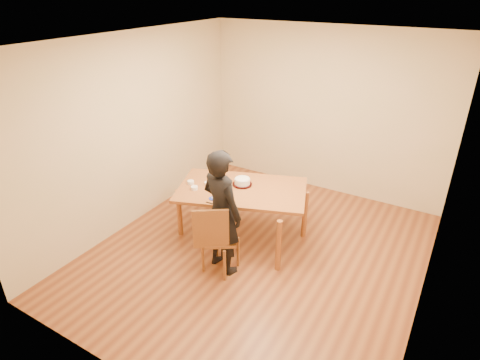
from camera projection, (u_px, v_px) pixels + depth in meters
The scene contains 16 objects.
room_shell at pixel (273, 151), 5.02m from camera, with size 4.00×4.50×2.70m.
dining_table at pixel (242, 190), 5.40m from camera, with size 1.70×1.01×0.04m, color brown.
dining_chair at pixel (220, 239), 4.86m from camera, with size 0.37×0.37×0.04m, color brown.
cake_plate at pixel (242, 184), 5.49m from camera, with size 0.27×0.27×0.02m, color #AE0B16.
cake at pixel (242, 181), 5.47m from camera, with size 0.21×0.21×0.07m, color white.
frosting_dome at pixel (242, 178), 5.45m from camera, with size 0.21×0.21×0.03m, color white.
frosting_tub at pixel (222, 195), 5.13m from camera, with size 0.10×0.10×0.09m, color white.
frosting_lid at pixel (213, 199), 5.14m from camera, with size 0.10×0.10×0.01m, color #172998.
frosting_dollop at pixel (213, 198), 5.13m from camera, with size 0.04×0.04×0.02m, color white.
ramekin_green at pixel (194, 188), 5.36m from camera, with size 0.09×0.09×0.04m, color white.
ramekin_yellow at pixel (207, 183), 5.49m from camera, with size 0.08×0.08×0.04m, color white.
ramekin_multi at pixel (191, 182), 5.52m from camera, with size 0.09×0.09×0.04m, color white.
candy_box_pink at pixel (220, 168), 5.97m from camera, with size 0.13×0.06×0.02m, color #D1316B.
candy_box_green at pixel (220, 166), 5.97m from camera, with size 0.14×0.07×0.02m, color #36971B.
spatula at pixel (211, 203), 5.02m from camera, with size 0.15×0.01×0.01m, color black.
person at pixel (222, 212), 4.74m from camera, with size 0.58×0.38×1.60m, color black.
Camera 1 is at (2.01, -3.88, 3.25)m, focal length 30.00 mm.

